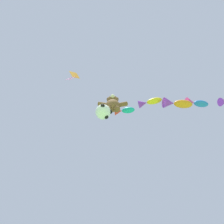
% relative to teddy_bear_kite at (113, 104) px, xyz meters
% --- Properties ---
extents(teddy_bear_kite, '(1.85, 0.81, 1.88)m').
position_rel_teddy_bear_kite_xyz_m(teddy_bear_kite, '(0.00, 0.00, 0.00)').
color(teddy_bear_kite, brown).
extents(soccer_ball_kite, '(0.92, 0.92, 0.85)m').
position_rel_teddy_bear_kite_xyz_m(soccer_ball_kite, '(-0.52, -0.03, -1.18)').
color(soccer_ball_kite, white).
extents(fish_kite_teal, '(1.51, 0.67, 0.58)m').
position_rel_teddy_bear_kite_xyz_m(fish_kite_teal, '(0.76, 1.12, 1.36)').
color(fish_kite_teal, '#19ADB2').
extents(fish_kite_goldfin, '(1.91, 0.98, 0.63)m').
position_rel_teddy_bear_kite_xyz_m(fish_kite_goldfin, '(2.82, 0.92, 2.43)').
color(fish_kite_goldfin, yellow).
extents(fish_kite_tangerine, '(2.24, 0.92, 0.81)m').
position_rel_teddy_bear_kite_xyz_m(fish_kite_tangerine, '(4.78, 0.83, 1.94)').
color(fish_kite_tangerine, orange).
extents(fish_kite_cobalt, '(1.84, 0.88, 0.68)m').
position_rel_teddy_bear_kite_xyz_m(fish_kite_cobalt, '(6.45, 0.95, 2.27)').
color(fish_kite_cobalt, blue).
extents(diamond_kite, '(0.91, 0.69, 2.91)m').
position_rel_teddy_bear_kite_xyz_m(diamond_kite, '(-3.40, -0.71, 4.74)').
color(diamond_kite, orange).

